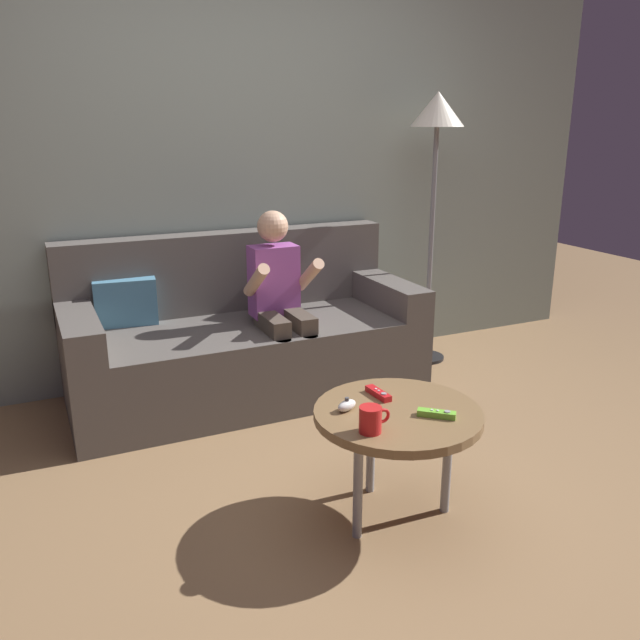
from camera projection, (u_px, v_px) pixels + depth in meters
ground_plane at (379, 511)px, 2.60m from camera, size 10.17×10.17×0.00m
wall_back at (233, 165)px, 3.77m from camera, size 5.08×0.05×2.50m
couch at (243, 341)px, 3.66m from camera, size 1.93×0.80×0.89m
person_seated_on_couch at (280, 297)px, 3.48m from camera, size 0.36×0.44×1.04m
coffee_table at (397, 420)px, 2.46m from camera, size 0.64×0.64×0.45m
game_remote_lime_near_edge at (437, 414)px, 2.39m from camera, size 0.13×0.12×0.03m
nunchuk_white at (347, 405)px, 2.44m from camera, size 0.10×0.08×0.05m
game_remote_red_far_corner at (378, 393)px, 2.57m from camera, size 0.05×0.14×0.03m
coffee_mug at (371, 419)px, 2.26m from camera, size 0.12×0.08×0.09m
floor_lamp at (437, 131)px, 3.85m from camera, size 0.32×0.32×1.66m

